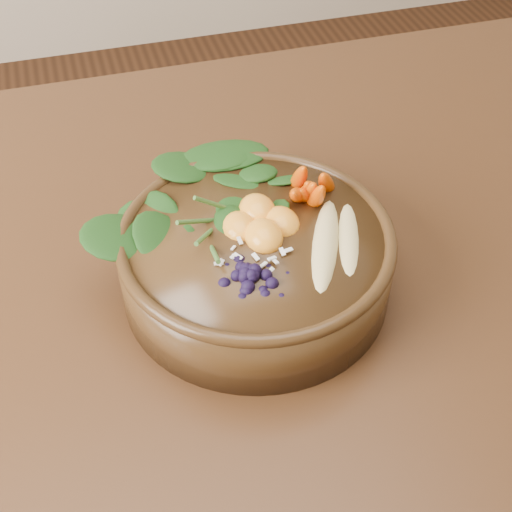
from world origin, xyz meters
TOP-DOWN VIEW (x-y plane):
  - dining_table at (0.00, 0.00)m, footprint 1.60×0.90m
  - stoneware_bowl at (0.09, -0.09)m, footprint 0.40×0.40m
  - kale_heap at (0.07, -0.01)m, footprint 0.26×0.25m
  - carrot_cluster at (0.17, -0.03)m, footprint 0.08×0.08m
  - banana_halves at (0.17, -0.12)m, footprint 0.11×0.16m
  - mandarin_cluster at (0.10, -0.07)m, footprint 0.12×0.12m
  - blueberry_pile at (0.07, -0.14)m, footprint 0.17×0.15m
  - coconut_flakes at (0.08, -0.11)m, footprint 0.12×0.11m

SIDE VIEW (x-z plane):
  - dining_table at x=0.00m, z-range 0.28..1.03m
  - stoneware_bowl at x=0.09m, z-range 0.75..0.83m
  - coconut_flakes at x=0.08m, z-range 0.83..0.84m
  - banana_halves at x=0.17m, z-range 0.83..0.86m
  - mandarin_cluster at x=0.10m, z-range 0.83..0.87m
  - blueberry_pile at x=0.07m, z-range 0.83..0.87m
  - kale_heap at x=0.07m, z-range 0.83..0.88m
  - carrot_cluster at x=0.17m, z-range 0.83..0.92m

